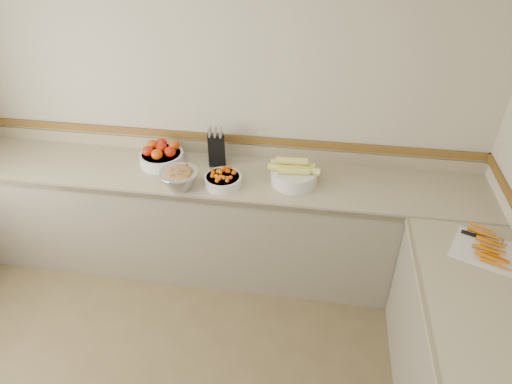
# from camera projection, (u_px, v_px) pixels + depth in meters

# --- Properties ---
(back_wall) EXTENTS (4.00, 0.00, 4.00)m
(back_wall) POSITION_uv_depth(u_px,v_px,m) (224.00, 108.00, 3.47)
(back_wall) COLOR #BAB299
(back_wall) RESTS_ON ground_plane
(counter_back) EXTENTS (4.00, 0.65, 1.08)m
(counter_back) POSITION_uv_depth(u_px,v_px,m) (219.00, 221.00, 3.69)
(counter_back) COLOR tan
(counter_back) RESTS_ON ground_plane
(knife_block) EXTENTS (0.17, 0.18, 0.31)m
(knife_block) POSITION_uv_depth(u_px,v_px,m) (216.00, 149.00, 3.50)
(knife_block) COLOR black
(knife_block) RESTS_ON counter_back
(tomato_bowl) EXTENTS (0.34, 0.34, 0.17)m
(tomato_bowl) POSITION_uv_depth(u_px,v_px,m) (161.00, 155.00, 3.53)
(tomato_bowl) COLOR silver
(tomato_bowl) RESTS_ON counter_back
(cherry_tomato_bowl) EXTENTS (0.28, 0.28, 0.15)m
(cherry_tomato_bowl) POSITION_uv_depth(u_px,v_px,m) (223.00, 179.00, 3.29)
(cherry_tomato_bowl) COLOR silver
(cherry_tomato_bowl) RESTS_ON counter_back
(corn_bowl) EXTENTS (0.38, 0.34, 0.20)m
(corn_bowl) POSITION_uv_depth(u_px,v_px,m) (294.00, 173.00, 3.31)
(corn_bowl) COLOR silver
(corn_bowl) RESTS_ON counter_back
(rhubarb_bowl) EXTENTS (0.28, 0.28, 0.16)m
(rhubarb_bowl) POSITION_uv_depth(u_px,v_px,m) (180.00, 178.00, 3.25)
(rhubarb_bowl) COLOR #B2B2BA
(rhubarb_bowl) RESTS_ON counter_back
(cutting_board) EXTENTS (0.50, 0.45, 0.06)m
(cutting_board) POSITION_uv_depth(u_px,v_px,m) (489.00, 249.00, 2.72)
(cutting_board) COLOR silver
(cutting_board) RESTS_ON counter_right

